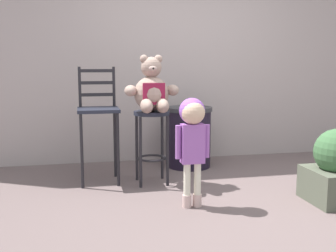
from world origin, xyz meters
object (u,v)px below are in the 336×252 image
(bar_stool_with_teddy, at_px, (152,132))
(teddy_bear, at_px, (152,91))
(child_walking, at_px, (192,129))
(trash_bin, at_px, (189,137))
(bar_chair_empty, at_px, (98,116))

(bar_stool_with_teddy, relative_size, teddy_bear, 1.33)
(bar_stool_with_teddy, height_order, teddy_bear, teddy_bear)
(bar_stool_with_teddy, bearing_deg, child_walking, -74.53)
(trash_bin, bearing_deg, teddy_bear, -131.76)
(child_walking, distance_m, bar_chair_empty, 1.25)
(bar_chair_empty, bearing_deg, bar_stool_with_teddy, -17.79)
(bar_stool_with_teddy, xyz_separation_m, teddy_bear, (0.00, -0.03, 0.44))
(child_walking, distance_m, trash_bin, 1.51)
(teddy_bear, relative_size, bar_chair_empty, 0.47)
(child_walking, bearing_deg, trash_bin, 137.05)
(bar_stool_with_teddy, height_order, child_walking, child_walking)
(trash_bin, bearing_deg, bar_chair_empty, -158.58)
(bar_chair_empty, bearing_deg, child_walking, -51.85)
(teddy_bear, bearing_deg, bar_chair_empty, 159.41)
(teddy_bear, bearing_deg, trash_bin, 48.24)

